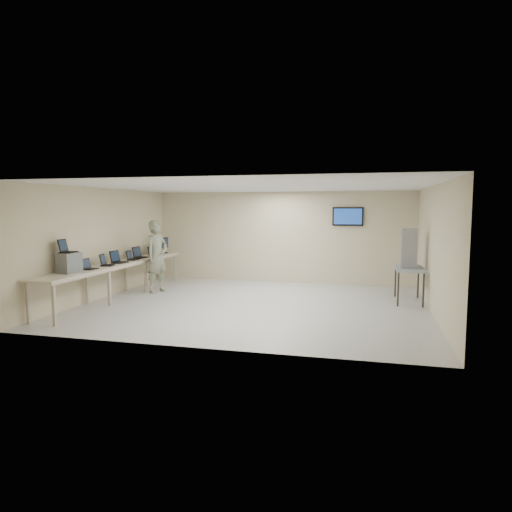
% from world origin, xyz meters
% --- Properties ---
extents(room, '(8.01, 7.01, 2.81)m').
position_xyz_m(room, '(0.03, 0.06, 1.41)').
color(room, '#BAB9B2').
rests_on(room, ground).
extents(workbench, '(0.76, 6.00, 0.90)m').
position_xyz_m(workbench, '(-3.59, 0.00, 0.83)').
color(workbench, beige).
rests_on(workbench, ground).
extents(equipment_box, '(0.46, 0.49, 0.44)m').
position_xyz_m(equipment_box, '(-3.65, -1.86, 1.12)').
color(equipment_box, slate).
rests_on(equipment_box, workbench).
extents(laptop_on_box, '(0.36, 0.41, 0.29)m').
position_xyz_m(laptop_on_box, '(-3.71, -1.86, 1.42)').
color(laptop_on_box, black).
rests_on(laptop_on_box, equipment_box).
extents(laptop_0, '(0.27, 0.33, 0.25)m').
position_xyz_m(laptop_0, '(-3.59, -1.25, 0.97)').
color(laptop_0, black).
rests_on(laptop_0, workbench).
extents(laptop_1, '(0.37, 0.41, 0.28)m').
position_xyz_m(laptop_1, '(-3.59, -0.56, 0.97)').
color(laptop_1, black).
rests_on(laptop_1, workbench).
extents(laptop_2, '(0.35, 0.42, 0.31)m').
position_xyz_m(laptop_2, '(-3.61, 0.03, 0.98)').
color(laptop_2, black).
rests_on(laptop_2, workbench).
extents(laptop_3, '(0.29, 0.34, 0.25)m').
position_xyz_m(laptop_3, '(-3.60, 0.71, 0.96)').
color(laptop_3, black).
rests_on(laptop_3, workbench).
extents(laptop_4, '(0.37, 0.43, 0.31)m').
position_xyz_m(laptop_4, '(-3.66, 1.25, 0.98)').
color(laptop_4, black).
rests_on(laptop_4, workbench).
extents(laptop_5, '(0.30, 0.35, 0.25)m').
position_xyz_m(laptop_5, '(-3.60, 2.00, 0.96)').
color(laptop_5, black).
rests_on(laptop_5, workbench).
extents(monitor_near, '(0.19, 0.43, 0.42)m').
position_xyz_m(monitor_near, '(-3.60, 2.31, 1.15)').
color(monitor_near, black).
rests_on(monitor_near, workbench).
extents(monitor_far, '(0.21, 0.48, 0.48)m').
position_xyz_m(monitor_far, '(-3.60, 2.75, 1.19)').
color(monitor_far, black).
rests_on(monitor_far, workbench).
extents(soldier, '(0.66, 0.83, 1.97)m').
position_xyz_m(soldier, '(-2.98, 0.97, 0.99)').
color(soldier, gray).
rests_on(soldier, ground).
extents(side_table, '(0.66, 1.41, 0.85)m').
position_xyz_m(side_table, '(3.60, 1.25, 0.77)').
color(side_table, gray).
rests_on(side_table, ground).
extents(storage_bins, '(0.36, 0.40, 0.96)m').
position_xyz_m(storage_bins, '(3.58, 1.25, 1.32)').
color(storage_bins, '#919398').
rests_on(storage_bins, side_table).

